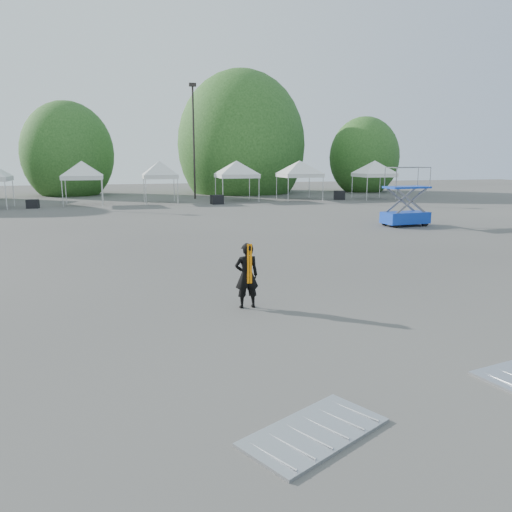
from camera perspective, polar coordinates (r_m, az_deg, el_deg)
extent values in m
plane|color=#474442|center=(13.13, 1.69, -4.42)|extent=(120.00, 120.00, 0.00)
cylinder|color=black|center=(44.60, -7.12, 12.60)|extent=(0.16, 0.16, 9.50)
cube|color=black|center=(45.01, -7.27, 18.85)|extent=(0.60, 0.25, 0.30)
cylinder|color=#382314|center=(52.29, -20.51, 7.80)|extent=(0.36, 0.36, 2.27)
ellipsoid|color=#1F4416|center=(52.24, -20.72, 10.86)|extent=(4.16, 4.16, 4.78)
cylinder|color=#382314|center=(52.69, -1.67, 8.79)|extent=(0.36, 0.36, 2.80)
ellipsoid|color=#1F4416|center=(52.66, -1.69, 12.55)|extent=(5.12, 5.12, 5.89)
cylinder|color=#382314|center=(55.49, 12.14, 8.31)|extent=(0.36, 0.36, 2.10)
ellipsoid|color=#1F4416|center=(55.43, 12.25, 10.98)|extent=(3.84, 3.84, 4.42)
cylinder|color=silver|center=(38.83, -26.67, 6.22)|extent=(0.06, 0.06, 2.00)
cylinder|color=silver|center=(41.53, -25.98, 6.52)|extent=(0.06, 0.06, 2.00)
cylinder|color=silver|center=(39.43, -21.26, 6.70)|extent=(0.06, 0.06, 2.00)
cylinder|color=silver|center=(39.27, -17.19, 6.94)|extent=(0.06, 0.06, 2.00)
cylinder|color=silver|center=(42.19, -20.91, 6.96)|extent=(0.06, 0.06, 2.00)
cylinder|color=silver|center=(42.04, -17.12, 7.19)|extent=(0.06, 0.06, 2.00)
cube|color=white|center=(40.66, -19.22, 8.47)|extent=(2.98, 2.98, 0.30)
pyramid|color=white|center=(40.63, -19.33, 10.23)|extent=(4.21, 4.21, 1.10)
cylinder|color=silver|center=(39.61, -12.48, 7.20)|extent=(0.06, 0.06, 2.00)
cylinder|color=silver|center=(39.83, -8.93, 7.35)|extent=(0.06, 0.06, 2.00)
cylinder|color=silver|center=(42.06, -12.69, 7.41)|extent=(0.06, 0.06, 2.00)
cylinder|color=silver|center=(42.26, -9.34, 7.54)|extent=(0.06, 0.06, 2.00)
cube|color=white|center=(40.87, -10.92, 8.89)|extent=(2.65, 2.65, 0.30)
pyramid|color=white|center=(40.84, -10.98, 10.64)|extent=(3.75, 3.75, 1.10)
cylinder|color=silver|center=(40.24, -3.81, 7.49)|extent=(0.06, 0.06, 2.00)
cylinder|color=silver|center=(40.97, 0.35, 7.58)|extent=(0.06, 0.06, 2.00)
cylinder|color=silver|center=(43.18, -4.65, 7.73)|extent=(0.06, 0.06, 2.00)
cylinder|color=silver|center=(43.86, -0.75, 7.81)|extent=(0.06, 0.06, 2.00)
cube|color=white|center=(41.98, -2.23, 9.13)|extent=(3.21, 3.21, 0.30)
pyramid|color=white|center=(41.96, -2.24, 10.84)|extent=(4.54, 4.54, 1.10)
cylinder|color=silver|center=(41.57, 3.70, 7.61)|extent=(0.06, 0.06, 2.00)
cylinder|color=silver|center=(42.70, 7.66, 7.63)|extent=(0.06, 0.06, 2.00)
cylinder|color=silver|center=(44.50, 2.36, 7.85)|extent=(0.06, 0.06, 2.00)
cylinder|color=silver|center=(45.56, 6.11, 7.87)|extent=(0.06, 0.06, 2.00)
cube|color=white|center=(43.51, 4.98, 9.17)|extent=(3.30, 3.30, 0.30)
pyramid|color=white|center=(43.49, 5.01, 10.82)|extent=(4.67, 4.67, 1.10)
cylinder|color=silver|center=(43.34, 12.57, 7.51)|extent=(0.06, 0.06, 2.00)
cylinder|color=silver|center=(44.72, 15.73, 7.47)|extent=(0.06, 0.06, 2.00)
cylinder|color=silver|center=(45.80, 10.92, 7.75)|extent=(0.06, 0.06, 2.00)
cylinder|color=silver|center=(47.11, 13.97, 7.72)|extent=(0.06, 0.06, 2.00)
cube|color=white|center=(45.17, 13.36, 8.99)|extent=(2.98, 2.98, 0.30)
pyramid|color=white|center=(45.15, 13.43, 10.57)|extent=(4.21, 4.21, 1.10)
imported|color=black|center=(11.81, -1.08, -2.25)|extent=(0.57, 0.38, 1.57)
cube|color=orange|center=(11.59, -0.89, -0.91)|extent=(0.13, 0.02, 0.94)
cube|color=#0E44B8|center=(27.50, 16.68, 4.23)|extent=(2.46, 1.36, 0.59)
cube|color=#0E44B8|center=(27.37, 16.86, 7.52)|extent=(2.36, 1.30, 0.10)
cylinder|color=black|center=(26.62, 15.73, 3.49)|extent=(0.37, 0.17, 0.36)
cylinder|color=black|center=(27.69, 18.74, 3.59)|extent=(0.37, 0.17, 0.36)
cylinder|color=black|center=(27.42, 14.53, 3.76)|extent=(0.37, 0.17, 0.36)
cylinder|color=black|center=(28.46, 17.50, 3.86)|extent=(0.37, 0.17, 0.36)
cube|color=#ADB0B5|center=(6.90, 6.69, -19.36)|extent=(2.18, 1.75, 0.04)
cube|color=black|center=(39.29, -24.16, 5.46)|extent=(0.86, 0.70, 0.62)
cube|color=black|center=(39.23, -4.48, 6.44)|extent=(1.00, 0.82, 0.71)
cube|color=black|center=(44.00, 9.51, 6.87)|extent=(1.21, 1.10, 0.76)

